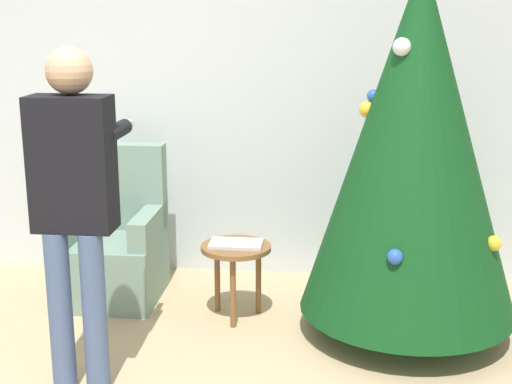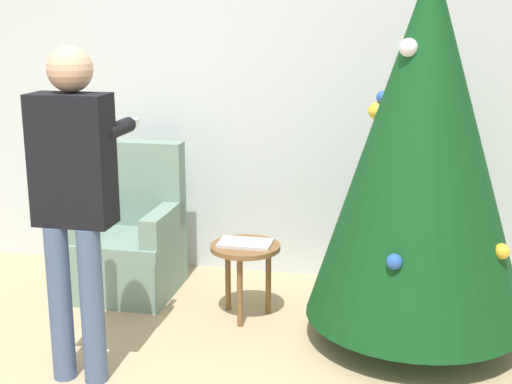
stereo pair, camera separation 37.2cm
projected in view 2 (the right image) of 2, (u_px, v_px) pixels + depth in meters
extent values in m
cube|color=silver|center=(224.00, 86.00, 5.03)|extent=(8.00, 0.06, 2.70)
cylinder|color=brown|center=(412.00, 326.00, 4.17)|extent=(0.10, 0.10, 0.15)
cone|color=#0F4219|center=(423.00, 145.00, 3.90)|extent=(1.25, 1.25, 2.00)
sphere|color=#2856B2|center=(394.00, 262.00, 3.61)|extent=(0.08, 0.08, 0.08)
sphere|color=white|center=(408.00, 47.00, 3.68)|extent=(0.10, 0.10, 0.10)
sphere|color=gold|center=(377.00, 111.00, 4.00)|extent=(0.10, 0.10, 0.10)
sphere|color=gold|center=(502.00, 251.00, 3.72)|extent=(0.09, 0.09, 0.09)
sphere|color=#2856B2|center=(383.00, 97.00, 3.97)|extent=(0.08, 0.08, 0.08)
cube|color=gray|center=(129.00, 263.00, 4.83)|extent=(0.63, 0.65, 0.41)
cube|color=gray|center=(139.00, 183.00, 4.95)|extent=(0.63, 0.14, 0.59)
cube|color=gray|center=(91.00, 219.00, 4.80)|extent=(0.12, 0.59, 0.19)
cube|color=gray|center=(163.00, 223.00, 4.70)|extent=(0.12, 0.59, 0.19)
cylinder|color=#475B84|center=(60.00, 304.00, 3.64)|extent=(0.12, 0.12, 0.83)
cylinder|color=#475B84|center=(92.00, 306.00, 3.61)|extent=(0.12, 0.12, 0.83)
cube|color=black|center=(72.00, 160.00, 3.50)|extent=(0.39, 0.20, 0.65)
sphere|color=tan|center=(70.00, 69.00, 3.43)|extent=(0.22, 0.22, 0.22)
cylinder|color=black|center=(58.00, 127.00, 3.68)|extent=(0.08, 0.30, 0.08)
cylinder|color=black|center=(118.00, 129.00, 3.62)|extent=(0.08, 0.30, 0.08)
cube|color=white|center=(132.00, 123.00, 3.80)|extent=(0.04, 0.14, 0.04)
cylinder|color=brown|center=(245.00, 247.00, 4.38)|extent=(0.43, 0.43, 0.03)
cylinder|color=brown|center=(240.00, 292.00, 4.30)|extent=(0.04, 0.04, 0.44)
cylinder|color=brown|center=(268.00, 280.00, 4.49)|extent=(0.04, 0.04, 0.44)
cylinder|color=brown|center=(228.00, 277.00, 4.54)|extent=(0.04, 0.04, 0.44)
cube|color=silver|center=(245.00, 243.00, 4.38)|extent=(0.32, 0.20, 0.02)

